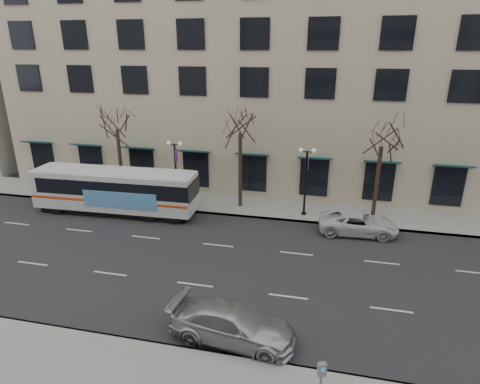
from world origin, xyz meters
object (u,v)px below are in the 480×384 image
(tree_far_mid, at_px, (240,120))
(city_bus, at_px, (116,190))
(tree_far_right, at_px, (383,133))
(tree_far_left, at_px, (116,118))
(pay_station, at_px, (322,372))
(white_pickup, at_px, (358,223))
(lamp_post_right, at_px, (306,179))
(lamp_post_left, at_px, (176,170))
(silver_car, at_px, (233,324))

(tree_far_mid, distance_m, city_bus, 10.67)
(tree_far_right, xyz_separation_m, city_bus, (-18.89, -3.00, -4.59))
(tree_far_left, xyz_separation_m, pay_station, (16.78, -17.04, -5.54))
(tree_far_right, xyz_separation_m, white_pickup, (-1.22, -2.72, -5.69))
(white_pickup, bearing_deg, pay_station, 169.60)
(city_bus, bearing_deg, lamp_post_right, 8.01)
(city_bus, bearing_deg, lamp_post_left, 29.84)
(tree_far_right, distance_m, white_pickup, 6.43)
(tree_far_mid, relative_size, lamp_post_left, 1.64)
(silver_car, xyz_separation_m, white_pickup, (5.79, 12.04, -0.07))
(city_bus, bearing_deg, pay_station, -43.64)
(lamp_post_right, relative_size, silver_car, 0.95)
(silver_car, bearing_deg, lamp_post_left, 35.37)
(lamp_post_left, relative_size, pay_station, 3.75)
(lamp_post_left, relative_size, city_bus, 0.42)
(tree_far_mid, bearing_deg, silver_car, -78.55)
(tree_far_mid, xyz_separation_m, city_bus, (-8.89, -3.00, -5.08))
(tree_far_left, relative_size, lamp_post_right, 1.60)
(lamp_post_right, distance_m, silver_car, 14.46)
(tree_far_left, relative_size, lamp_post_left, 1.60)
(lamp_post_right, xyz_separation_m, silver_car, (-2.02, -14.16, -2.14))
(city_bus, bearing_deg, silver_car, -46.51)
(lamp_post_left, height_order, city_bus, lamp_post_left)
(white_pickup, bearing_deg, city_bus, 88.44)
(tree_far_left, distance_m, white_pickup, 19.89)
(lamp_post_left, xyz_separation_m, pay_station, (11.78, -16.44, -1.79))
(white_pickup, distance_m, pay_station, 14.46)
(tree_far_left, bearing_deg, lamp_post_right, -2.29)
(tree_far_mid, relative_size, pay_station, 6.16)
(silver_car, xyz_separation_m, pay_station, (3.80, -2.28, 0.36))
(tree_far_right, bearing_deg, pay_station, -100.69)
(lamp_post_left, relative_size, silver_car, 0.95)
(tree_far_left, xyz_separation_m, lamp_post_left, (5.01, -0.60, -3.75))
(silver_car, bearing_deg, tree_far_left, 47.32)
(tree_far_mid, height_order, lamp_post_left, tree_far_mid)
(tree_far_left, distance_m, silver_car, 20.53)
(white_pickup, bearing_deg, tree_far_mid, 70.31)
(lamp_post_right, xyz_separation_m, city_bus, (-13.90, -2.40, -1.11))
(tree_far_mid, xyz_separation_m, silver_car, (2.99, -14.76, -6.11))
(silver_car, bearing_deg, tree_far_right, -19.43)
(lamp_post_left, height_order, silver_car, lamp_post_left)
(silver_car, bearing_deg, pay_station, -114.99)
(lamp_post_right, bearing_deg, city_bus, -170.20)
(lamp_post_left, relative_size, lamp_post_right, 1.00)
(tree_far_mid, relative_size, city_bus, 0.69)
(pay_station, bearing_deg, lamp_post_right, 74.57)
(lamp_post_right, relative_size, city_bus, 0.42)
(lamp_post_left, distance_m, silver_car, 16.40)
(tree_far_right, height_order, silver_car, tree_far_right)
(tree_far_left, distance_m, lamp_post_right, 15.48)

